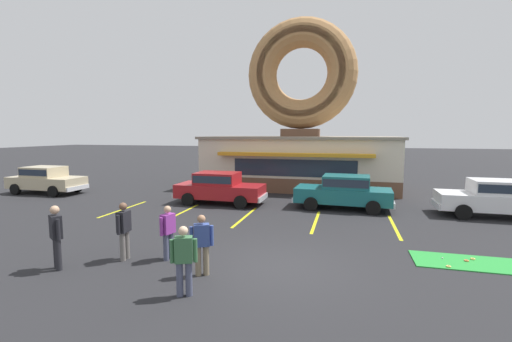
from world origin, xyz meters
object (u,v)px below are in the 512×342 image
car_white (496,197)px  pedestrian_blue_sweater_man (184,258)px  car_teal (344,191)px  pedestrian_beanie_man (56,234)px  car_champagne (46,179)px  pedestrian_clipboard_woman (202,242)px  trash_bin (212,182)px  pedestrian_hooded_kid (124,228)px  car_red (219,187)px  pedestrian_leather_jacket_man (168,230)px  golf_ball (443,258)px

car_white → pedestrian_blue_sweater_man: (-9.58, -9.94, -0.00)m
car_white → pedestrian_blue_sweater_man: 13.80m
car_teal → pedestrian_beanie_man: (-7.22, -9.42, 0.08)m
car_teal → car_champagne: bearing=-179.4°
car_white → pedestrian_blue_sweater_man: car_white is taller
pedestrian_clipboard_woman → car_teal: bearing=69.0°
car_champagne → trash_bin: 9.84m
car_white → pedestrian_hooded_kid: bearing=-145.6°
car_red → trash_bin: car_red is taller
car_champagne → pedestrian_clipboard_woman: size_ratio=2.93×
car_white → pedestrian_beanie_man: pedestrian_beanie_man is taller
car_teal → trash_bin: bearing=156.2°
car_red → car_teal: 6.15m
car_teal → pedestrian_blue_sweater_man: (-3.31, -9.93, -0.00)m
pedestrian_leather_jacket_man → pedestrian_beanie_man: bearing=-150.6°
car_teal → pedestrian_hooded_kid: pedestrian_hooded_kid is taller
golf_ball → trash_bin: size_ratio=0.04×
golf_ball → car_red: 10.62m
pedestrian_beanie_man → trash_bin: 13.05m
car_white → pedestrian_hooded_kid: (-12.22, -8.37, 0.04)m
pedestrian_blue_sweater_man → pedestrian_leather_jacket_man: size_ratio=1.02×
pedestrian_leather_jacket_man → pedestrian_blue_sweater_man: bearing=-52.8°
car_teal → trash_bin: 8.91m
pedestrian_leather_jacket_man → trash_bin: size_ratio=1.59×
golf_ball → pedestrian_blue_sweater_man: bearing=-147.7°
car_red → pedestrian_blue_sweater_man: bearing=-73.5°
pedestrian_hooded_kid → trash_bin: size_ratio=1.69×
pedestrian_hooded_kid → pedestrian_clipboard_woman: 2.60m
car_teal → pedestrian_beanie_man: size_ratio=2.71×
car_red → car_teal: same height
car_white → pedestrian_beanie_man: (-13.50, -9.43, 0.08)m
car_white → pedestrian_leather_jacket_man: size_ratio=2.97×
golf_ball → car_red: size_ratio=0.01×
car_red → pedestrian_clipboard_woman: (2.75, -8.43, -0.02)m
car_teal → trash_bin: car_teal is taller
car_teal → pedestrian_hooded_kid: size_ratio=2.81×
golf_ball → car_white: bearing=60.2°
car_teal → pedestrian_clipboard_woman: 9.43m
pedestrian_clipboard_woman → pedestrian_hooded_kid: bearing=170.4°
golf_ball → pedestrian_leather_jacket_man: pedestrian_leather_jacket_man is taller
car_champagne → car_red: bearing=-0.9°
car_white → car_teal: 6.28m
pedestrian_leather_jacket_man → car_red: bearing=100.2°
car_champagne → pedestrian_clipboard_woman: (13.84, -8.61, -0.02)m
trash_bin → pedestrian_blue_sweater_man: bearing=-70.3°
car_red → pedestrian_beanie_man: bearing=-96.9°
car_white → trash_bin: 14.87m
golf_ball → pedestrian_beanie_man: size_ratio=0.02×
pedestrian_hooded_kid → pedestrian_leather_jacket_man: (1.19, 0.34, -0.06)m
car_champagne → car_teal: same height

